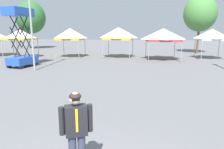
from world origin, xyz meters
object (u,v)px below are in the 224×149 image
(canopy_tent_center, at_px, (118,34))
(person_foreground, at_px, (76,129))
(canopy_tent_left_of_center, at_px, (20,35))
(canopy_tent_behind_left, at_px, (212,35))
(tree_behind_tents_left, at_px, (200,14))
(canopy_tent_far_right, at_px, (163,35))
(scissor_lift, at_px, (22,50))
(light_pole_near_lift, at_px, (30,5))
(canopy_tent_behind_right, at_px, (70,34))
(tree_behind_tents_right, at_px, (31,18))

(canopy_tent_center, xyz_separation_m, person_foreground, (1.30, -19.55, -1.63))
(canopy_tent_left_of_center, xyz_separation_m, canopy_tent_behind_left, (20.73, 1.80, 0.03))
(canopy_tent_behind_left, relative_size, tree_behind_tents_left, 0.42)
(canopy_tent_far_right, xyz_separation_m, scissor_lift, (-11.94, -6.01, -1.16))
(light_pole_near_lift, relative_size, tree_behind_tents_left, 1.11)
(canopy_tent_behind_right, relative_size, light_pole_near_lift, 0.39)
(canopy_tent_behind_right, xyz_separation_m, canopy_tent_behind_left, (15.38, 0.52, -0.03))
(light_pole_near_lift, bearing_deg, tree_behind_tents_right, 118.87)
(canopy_tent_left_of_center, xyz_separation_m, light_pole_near_lift, (5.38, -7.14, 2.19))
(canopy_tent_left_of_center, height_order, person_foreground, canopy_tent_left_of_center)
(canopy_tent_behind_right, xyz_separation_m, light_pole_near_lift, (0.03, -8.42, 2.12))
(canopy_tent_center, xyz_separation_m, canopy_tent_far_right, (4.72, -1.33, -0.12))
(canopy_tent_far_right, height_order, scissor_lift, scissor_lift)
(canopy_tent_far_right, distance_m, canopy_tent_behind_left, 5.41)
(person_foreground, xyz_separation_m, tree_behind_tents_left, (8.74, 25.61, 4.13))
(scissor_lift, distance_m, tree_behind_tents_right, 19.67)
(canopy_tent_behind_left, height_order, scissor_lift, scissor_lift)
(canopy_tent_behind_right, distance_m, canopy_tent_far_right, 10.23)
(scissor_lift, height_order, person_foreground, scissor_lift)
(canopy_tent_behind_left, bearing_deg, tree_behind_tents_right, 159.10)
(canopy_tent_behind_right, distance_m, tree_behind_tents_right, 14.80)
(canopy_tent_far_right, height_order, tree_behind_tents_left, tree_behind_tents_left)
(canopy_tent_left_of_center, xyz_separation_m, canopy_tent_far_right, (15.53, 0.29, 0.02))
(canopy_tent_left_of_center, xyz_separation_m, person_foreground, (12.11, -17.92, -1.50))
(person_foreground, bearing_deg, canopy_tent_behind_right, 109.40)
(canopy_tent_behind_left, xyz_separation_m, light_pole_near_lift, (-15.35, -8.94, 2.16))
(scissor_lift, relative_size, person_foreground, 2.66)
(light_pole_near_lift, bearing_deg, scissor_lift, 141.63)
(tree_behind_tents_right, bearing_deg, scissor_lift, -63.76)
(scissor_lift, bearing_deg, person_foreground, -55.06)
(canopy_tent_center, distance_m, tree_behind_tents_right, 18.82)
(canopy_tent_center, xyz_separation_m, tree_behind_tents_left, (10.05, 6.06, 2.49))
(canopy_tent_left_of_center, bearing_deg, canopy_tent_center, 8.55)
(canopy_tent_far_right, xyz_separation_m, tree_behind_tents_right, (-20.48, 11.31, 2.60))
(canopy_tent_behind_left, relative_size, scissor_lift, 0.67)
(tree_behind_tents_left, bearing_deg, person_foreground, -108.85)
(canopy_tent_behind_right, relative_size, tree_behind_tents_right, 0.42)
(canopy_tent_behind_left, bearing_deg, light_pole_near_lift, -149.79)
(canopy_tent_left_of_center, relative_size, person_foreground, 1.74)
(light_pole_near_lift, distance_m, tree_behind_tents_left, 21.43)
(canopy_tent_center, height_order, person_foreground, canopy_tent_center)
(canopy_tent_center, bearing_deg, canopy_tent_behind_right, -176.38)
(canopy_tent_far_right, relative_size, person_foreground, 1.94)
(scissor_lift, bearing_deg, tree_behind_tents_left, 37.81)
(light_pole_near_lift, distance_m, tree_behind_tents_right, 21.40)
(light_pole_near_lift, bearing_deg, canopy_tent_center, 58.22)
(canopy_tent_behind_right, relative_size, canopy_tent_far_right, 0.94)
(canopy_tent_center, distance_m, person_foreground, 19.66)
(tree_behind_tents_right, bearing_deg, person_foreground, -59.97)
(canopy_tent_behind_right, relative_size, canopy_tent_center, 0.97)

